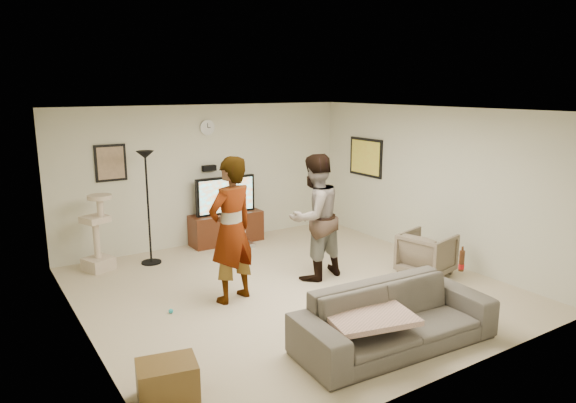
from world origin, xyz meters
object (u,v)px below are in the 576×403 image
tv (226,195)px  armchair (427,254)px  sofa (395,318)px  beer_bottle (462,261)px  person_left (231,230)px  side_table (167,381)px  person_right (314,217)px  tv_stand (226,228)px  cat_tree (96,233)px  floor_lamp (148,208)px

tv → armchair: 3.67m
sofa → beer_bottle: size_ratio=9.12×
person_left → armchair: size_ratio=2.69×
person_left → side_table: person_left is taller
tv → sofa: tv is taller
person_right → armchair: 1.82m
tv_stand → tv: (0.00, 0.00, 0.61)m
tv → cat_tree: 2.36m
sofa → person_left: bearing=117.3°
tv → person_right: person_right is taller
beer_bottle → side_table: beer_bottle is taller
tv → beer_bottle: 4.60m
person_left → side_table: 2.43m
person_right → side_table: 3.53m
person_right → armchair: (1.51, -0.82, -0.60)m
tv_stand → armchair: armchair is taller
cat_tree → person_right: bearing=-38.2°
tv → person_left: bearing=-114.4°
sofa → side_table: (-2.45, 0.39, -0.15)m
tv_stand → person_right: (0.31, -2.32, 0.65)m
tv_stand → side_table: tv_stand is taller
cat_tree → person_left: person_left is taller
armchair → person_right: bearing=48.3°
cat_tree → side_table: size_ratio=2.25×
tv_stand → beer_bottle: bearing=-79.0°
floor_lamp → person_left: person_left is taller
cat_tree → armchair: bearing=-35.0°
tv_stand → armchair: size_ratio=1.85×
cat_tree → armchair: (4.15, -2.91, -0.27)m
person_right → tv_stand: bearing=-91.6°
floor_lamp → person_left: (0.44, -2.05, 0.06)m
person_left → sofa: (0.92, -2.11, -0.64)m
person_right → side_table: size_ratio=3.49×
side_table → person_right: bearing=31.6°
sofa → tv_stand: bearing=91.5°
tv_stand → sofa: 4.52m
beer_bottle → armchair: bearing=55.5°
side_table → beer_bottle: bearing=-6.4°
person_right → beer_bottle: bearing=95.1°
floor_lamp → side_table: size_ratio=3.41×
armchair → side_table: armchair is taller
cat_tree → armchair: cat_tree is taller
cat_tree → beer_bottle: (3.21, -4.29, 0.19)m
armchair → sofa: bearing=111.6°
tv → cat_tree: (-2.33, -0.23, -0.29)m
tv → side_table: tv is taller
person_left → side_table: size_ratio=3.63×
tv → person_left: size_ratio=0.58×
person_left → side_table: (-1.53, -1.71, -0.79)m
sofa → armchair: bearing=38.3°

